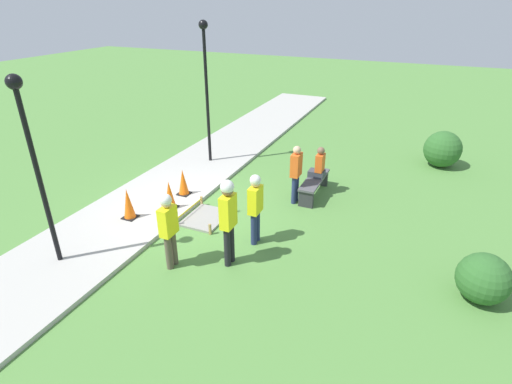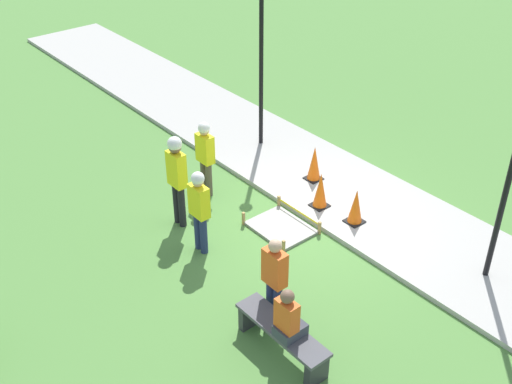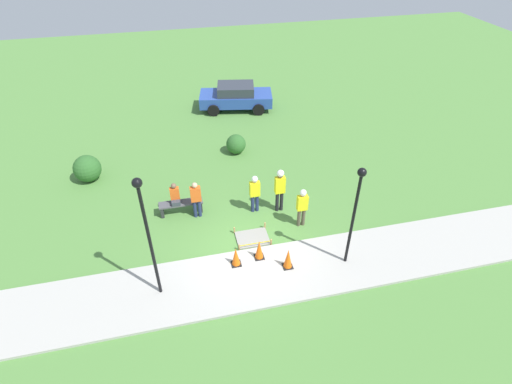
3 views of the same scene
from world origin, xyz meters
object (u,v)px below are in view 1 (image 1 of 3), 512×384
traffic_cone_sidewalk_edge (128,204)px  person_seated_on_bench (319,165)px  traffic_cone_far_patch (170,195)px  worker_trainee (255,204)px  lamppost_far (206,75)px  worker_supervisor (168,225)px  bystander_in_orange_shirt (296,171)px  park_bench (314,184)px  traffic_cone_near_patch (183,182)px  worker_assistant (228,214)px  lamppost_near (31,147)px

traffic_cone_sidewalk_edge → person_seated_on_bench: size_ratio=0.89×
traffic_cone_far_patch → worker_trainee: bearing=80.2°
worker_trainee → lamppost_far: bearing=-139.0°
worker_supervisor → bystander_in_orange_shirt: worker_supervisor is taller
worker_supervisor → park_bench: bearing=157.9°
park_bench → worker_supervisor: worker_supervisor is taller
traffic_cone_near_patch → worker_supervisor: 3.27m
traffic_cone_far_patch → person_seated_on_bench: person_seated_on_bench is taller
traffic_cone_sidewalk_edge → park_bench: (-3.28, 3.85, -0.13)m
worker_assistant → traffic_cone_far_patch: bearing=-120.0°
traffic_cone_sidewalk_edge → bystander_in_orange_shirt: 4.41m
worker_supervisor → lamppost_near: lamppost_near is taller
worker_assistant → worker_trainee: (-0.97, 0.18, -0.18)m
traffic_cone_sidewalk_edge → worker_assistant: bearing=79.5°
traffic_cone_near_patch → lamppost_near: bearing=-10.8°
worker_assistant → lamppost_far: (-4.85, -3.20, 1.76)m
worker_trainee → lamppost_far: lamppost_far is taller
worker_trainee → person_seated_on_bench: bearing=168.8°
lamppost_far → lamppost_near: bearing=-1.0°
traffic_cone_far_patch → worker_supervisor: size_ratio=0.45×
person_seated_on_bench → worker_trainee: (3.07, -0.61, 0.13)m
traffic_cone_far_patch → worker_trainee: worker_trainee is taller
traffic_cone_far_patch → person_seated_on_bench: 4.19m
lamppost_near → lamppost_far: size_ratio=0.87×
traffic_cone_far_patch → lamppost_near: (2.88, -0.84, 2.15)m
lamppost_near → worker_trainee: bearing=124.7°
person_seated_on_bench → lamppost_near: lamppost_near is taller
lamppost_near → park_bench: bearing=142.7°
traffic_cone_sidewalk_edge → lamppost_near: bearing=-5.6°
traffic_cone_far_patch → worker_assistant: 2.94m
worker_supervisor → lamppost_near: (0.88, -2.25, 1.63)m
worker_assistant → park_bench: bearing=169.2°
park_bench → bystander_in_orange_shirt: (0.61, -0.37, 0.56)m
bystander_in_orange_shirt → worker_supervisor: bearing=-20.5°
traffic_cone_near_patch → person_seated_on_bench: size_ratio=0.83×
lamppost_far → traffic_cone_sidewalk_edge: bearing=1.2°
traffic_cone_far_patch → bystander_in_orange_shirt: bearing=122.8°
park_bench → lamppost_near: (5.31, -4.04, 2.26)m
traffic_cone_sidewalk_edge → worker_supervisor: 2.40m
traffic_cone_far_patch → worker_assistant: worker_assistant is taller
worker_assistant → lamppost_far: size_ratio=0.44×
lamppost_far → bystander_in_orange_shirt: bearing=65.9°
worker_supervisor → worker_assistant: size_ratio=0.87×
lamppost_near → worker_assistant: bearing=113.7°
traffic_cone_near_patch → person_seated_on_bench: (-1.77, 3.38, 0.40)m
park_bench → worker_supervisor: 4.82m
traffic_cone_sidewalk_edge → worker_trainee: (-0.39, 3.29, 0.51)m
traffic_cone_far_patch → traffic_cone_near_patch: bearing=-171.1°
traffic_cone_near_patch → person_seated_on_bench: 3.84m
worker_trainee → lamppost_near: size_ratio=0.44×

